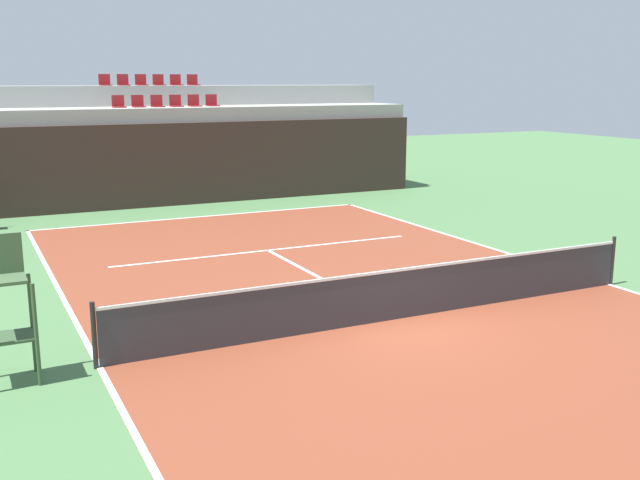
{
  "coord_description": "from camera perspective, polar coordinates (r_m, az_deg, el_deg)",
  "views": [
    {
      "loc": [
        -7.16,
        -11.28,
        4.38
      ],
      "look_at": [
        -0.63,
        2.0,
        1.2
      ],
      "focal_mm": 41.62,
      "sensor_mm": 36.0,
      "label": 1
    }
  ],
  "objects": [
    {
      "name": "ground_plane",
      "position": [
        14.06,
        5.96,
        -6.09
      ],
      "size": [
        80.0,
        80.0,
        0.0
      ],
      "primitive_type": "plane",
      "color": "#477042"
    },
    {
      "name": "court_surface",
      "position": [
        14.06,
        5.96,
        -6.07
      ],
      "size": [
        11.0,
        24.0,
        0.01
      ],
      "primitive_type": "cube",
      "color": "brown",
      "rests_on": "ground_plane"
    },
    {
      "name": "baseline_far",
      "position": [
        24.7,
        -8.9,
        1.8
      ],
      "size": [
        11.0,
        0.1,
        0.0
      ],
      "primitive_type": "cube",
      "color": "white",
      "rests_on": "court_surface"
    },
    {
      "name": "sideline_left",
      "position": [
        12.22,
        -16.59,
        -9.36
      ],
      "size": [
        0.1,
        24.0,
        0.0
      ],
      "primitive_type": "cube",
      "color": "white",
      "rests_on": "court_surface"
    },
    {
      "name": "sideline_right",
      "position": [
        17.47,
        21.32,
        -3.2
      ],
      "size": [
        0.1,
        24.0,
        0.0
      ],
      "primitive_type": "cube",
      "color": "white",
      "rests_on": "court_surface"
    },
    {
      "name": "service_line_far",
      "position": [
        19.57,
        -4.02,
        -0.79
      ],
      "size": [
        8.26,
        0.1,
        0.0
      ],
      "primitive_type": "cube",
      "color": "white",
      "rests_on": "court_surface"
    },
    {
      "name": "centre_service_line",
      "position": [
        16.73,
        0.14,
        -3.0
      ],
      "size": [
        0.1,
        6.4,
        0.0
      ],
      "primitive_type": "cube",
      "color": "white",
      "rests_on": "court_surface"
    },
    {
      "name": "back_wall",
      "position": [
        27.09,
        -10.74,
        5.75
      ],
      "size": [
        18.94,
        0.3,
        2.93
      ],
      "primitive_type": "cube",
      "color": "#33231E",
      "rests_on": "ground_plane"
    },
    {
      "name": "stands_tier_lower",
      "position": [
        28.36,
        -11.5,
        6.52
      ],
      "size": [
        18.94,
        2.4,
        3.44
      ],
      "primitive_type": "cube",
      "color": "#9E9E99",
      "rests_on": "ground_plane"
    },
    {
      "name": "stands_tier_upper",
      "position": [
        30.65,
        -12.69,
        7.58
      ],
      "size": [
        18.94,
        2.4,
        4.2
      ],
      "primitive_type": "cube",
      "color": "#9E9E99",
      "rests_on": "ground_plane"
    },
    {
      "name": "seating_row_lower",
      "position": [
        28.34,
        -11.71,
        10.25
      ],
      "size": [
        3.93,
        0.44,
        0.44
      ],
      "color": "maroon",
      "rests_on": "stands_tier_lower"
    },
    {
      "name": "seating_row_upper",
      "position": [
        30.65,
        -12.93,
        11.74
      ],
      "size": [
        3.93,
        0.44,
        0.44
      ],
      "color": "maroon",
      "rests_on": "stands_tier_upper"
    },
    {
      "name": "tennis_net",
      "position": [
        13.91,
        6.0,
        -4.1
      ],
      "size": [
        11.08,
        0.08,
        1.07
      ],
      "color": "black",
      "rests_on": "court_surface"
    },
    {
      "name": "umpire_chair",
      "position": [
        11.79,
        -22.99,
        -4.59
      ],
      "size": [
        0.76,
        0.66,
        2.2
      ],
      "color": "#334C2D",
      "rests_on": "ground_plane"
    }
  ]
}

